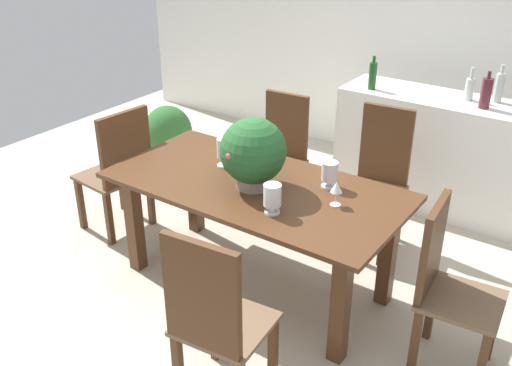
{
  "coord_description": "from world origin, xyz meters",
  "views": [
    {
      "loc": [
        1.87,
        -2.63,
        2.4
      ],
      "look_at": [
        -0.09,
        0.18,
        0.68
      ],
      "focal_mm": 40.95,
      "sensor_mm": 36.0,
      "label": 1
    }
  ],
  "objects_px": {
    "chair_foot_end": "(445,282)",
    "wine_bottle_green": "(486,93)",
    "crystal_vase_center_near": "(272,196)",
    "crystal_vase_left": "(330,173)",
    "wine_bottle_tall": "(470,88)",
    "wine_bottle_dark": "(373,75)",
    "wine_bottle_amber": "(499,87)",
    "chair_far_right": "(379,174)",
    "chair_head_end": "(120,166)",
    "kitchen_counter": "(435,152)",
    "flower_centerpiece": "(253,153)",
    "dining_table": "(255,202)",
    "potted_plant_floor": "(168,135)",
    "crystal_vase_right": "(223,150)",
    "wine_glass": "(336,188)",
    "chair_far_left": "(281,150)",
    "chair_near_right": "(214,317)"
  },
  "relations": [
    {
      "from": "dining_table",
      "to": "chair_foot_end",
      "type": "bearing_deg",
      "value": -0.4
    },
    {
      "from": "wine_bottle_tall",
      "to": "wine_bottle_green",
      "type": "relative_size",
      "value": 0.9
    },
    {
      "from": "wine_bottle_dark",
      "to": "wine_bottle_amber",
      "type": "height_order",
      "value": "wine_bottle_amber"
    },
    {
      "from": "crystal_vase_center_near",
      "to": "crystal_vase_left",
      "type": "bearing_deg",
      "value": 77.13
    },
    {
      "from": "chair_far_left",
      "to": "crystal_vase_right",
      "type": "xyz_separation_m",
      "value": [
        0.1,
        -0.87,
        0.34
      ]
    },
    {
      "from": "potted_plant_floor",
      "to": "dining_table",
      "type": "bearing_deg",
      "value": -31.29
    },
    {
      "from": "crystal_vase_center_near",
      "to": "wine_bottle_amber",
      "type": "xyz_separation_m",
      "value": [
        0.64,
        2.15,
        0.2
      ]
    },
    {
      "from": "wine_bottle_tall",
      "to": "wine_bottle_dark",
      "type": "distance_m",
      "value": 0.75
    },
    {
      "from": "potted_plant_floor",
      "to": "chair_foot_end",
      "type": "bearing_deg",
      "value": -19.77
    },
    {
      "from": "chair_head_end",
      "to": "crystal_vase_center_near",
      "type": "height_order",
      "value": "chair_head_end"
    },
    {
      "from": "dining_table",
      "to": "crystal_vase_right",
      "type": "bearing_deg",
      "value": 164.36
    },
    {
      "from": "chair_foot_end",
      "to": "chair_head_end",
      "type": "bearing_deg",
      "value": 84.8
    },
    {
      "from": "crystal_vase_left",
      "to": "crystal_vase_center_near",
      "type": "relative_size",
      "value": 0.94
    },
    {
      "from": "dining_table",
      "to": "wine_bottle_green",
      "type": "relative_size",
      "value": 6.69
    },
    {
      "from": "wine_bottle_tall",
      "to": "wine_bottle_amber",
      "type": "height_order",
      "value": "wine_bottle_amber"
    },
    {
      "from": "chair_foot_end",
      "to": "wine_glass",
      "type": "xyz_separation_m",
      "value": [
        -0.7,
        0.05,
        0.33
      ]
    },
    {
      "from": "kitchen_counter",
      "to": "wine_bottle_amber",
      "type": "bearing_deg",
      "value": 18.4
    },
    {
      "from": "crystal_vase_left",
      "to": "crystal_vase_right",
      "type": "relative_size",
      "value": 0.86
    },
    {
      "from": "dining_table",
      "to": "chair_far_left",
      "type": "height_order",
      "value": "chair_far_left"
    },
    {
      "from": "chair_far_left",
      "to": "wine_bottle_green",
      "type": "relative_size",
      "value": 3.51
    },
    {
      "from": "chair_near_right",
      "to": "flower_centerpiece",
      "type": "relative_size",
      "value": 2.33
    },
    {
      "from": "chair_near_right",
      "to": "wine_bottle_tall",
      "type": "distance_m",
      "value": 2.86
    },
    {
      "from": "chair_far_right",
      "to": "crystal_vase_left",
      "type": "bearing_deg",
      "value": -96.54
    },
    {
      "from": "flower_centerpiece",
      "to": "kitchen_counter",
      "type": "xyz_separation_m",
      "value": [
        0.54,
        1.82,
        -0.52
      ]
    },
    {
      "from": "flower_centerpiece",
      "to": "crystal_vase_left",
      "type": "distance_m",
      "value": 0.49
    },
    {
      "from": "chair_head_end",
      "to": "wine_bottle_amber",
      "type": "height_order",
      "value": "wine_bottle_amber"
    },
    {
      "from": "dining_table",
      "to": "chair_far_right",
      "type": "xyz_separation_m",
      "value": [
        0.41,
        0.97,
        -0.07
      ]
    },
    {
      "from": "chair_foot_end",
      "to": "potted_plant_floor",
      "type": "distance_m",
      "value": 3.2
    },
    {
      "from": "chair_near_right",
      "to": "wine_bottle_tall",
      "type": "xyz_separation_m",
      "value": [
        0.3,
        2.8,
        0.47
      ]
    },
    {
      "from": "chair_far_right",
      "to": "wine_bottle_green",
      "type": "height_order",
      "value": "wine_bottle_green"
    },
    {
      "from": "chair_far_left",
      "to": "kitchen_counter",
      "type": "height_order",
      "value": "chair_far_left"
    },
    {
      "from": "crystal_vase_left",
      "to": "wine_bottle_amber",
      "type": "height_order",
      "value": "wine_bottle_amber"
    },
    {
      "from": "wine_bottle_green",
      "to": "wine_bottle_amber",
      "type": "bearing_deg",
      "value": 77.97
    },
    {
      "from": "wine_bottle_tall",
      "to": "wine_bottle_dark",
      "type": "height_order",
      "value": "wine_bottle_dark"
    },
    {
      "from": "flower_centerpiece",
      "to": "wine_bottle_green",
      "type": "distance_m",
      "value": 1.96
    },
    {
      "from": "chair_far_left",
      "to": "dining_table",
      "type": "bearing_deg",
      "value": -69.5
    },
    {
      "from": "chair_far_right",
      "to": "dining_table",
      "type": "bearing_deg",
      "value": -118.2
    },
    {
      "from": "chair_far_left",
      "to": "wine_bottle_dark",
      "type": "height_order",
      "value": "wine_bottle_dark"
    },
    {
      "from": "chair_near_right",
      "to": "chair_far_left",
      "type": "bearing_deg",
      "value": -71.65
    },
    {
      "from": "crystal_vase_center_near",
      "to": "kitchen_counter",
      "type": "bearing_deg",
      "value": 82.53
    },
    {
      "from": "chair_foot_end",
      "to": "wine_bottle_green",
      "type": "xyz_separation_m",
      "value": [
        -0.36,
        1.72,
        0.53
      ]
    },
    {
      "from": "crystal_vase_left",
      "to": "crystal_vase_right",
      "type": "bearing_deg",
      "value": -169.44
    },
    {
      "from": "crystal_vase_left",
      "to": "potted_plant_floor",
      "type": "distance_m",
      "value": 2.38
    },
    {
      "from": "crystal_vase_left",
      "to": "kitchen_counter",
      "type": "relative_size",
      "value": 0.11
    },
    {
      "from": "wine_glass",
      "to": "kitchen_counter",
      "type": "bearing_deg",
      "value": 89.53
    },
    {
      "from": "dining_table",
      "to": "chair_far_left",
      "type": "relative_size",
      "value": 1.9
    },
    {
      "from": "crystal_vase_center_near",
      "to": "wine_glass",
      "type": "xyz_separation_m",
      "value": [
        0.25,
        0.29,
        0.0
      ]
    },
    {
      "from": "dining_table",
      "to": "crystal_vase_center_near",
      "type": "xyz_separation_m",
      "value": [
        0.29,
        -0.25,
        0.23
      ]
    },
    {
      "from": "crystal_vase_center_near",
      "to": "crystal_vase_right",
      "type": "bearing_deg",
      "value": 151.27
    },
    {
      "from": "flower_centerpiece",
      "to": "wine_bottle_dark",
      "type": "height_order",
      "value": "wine_bottle_dark"
    }
  ]
}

